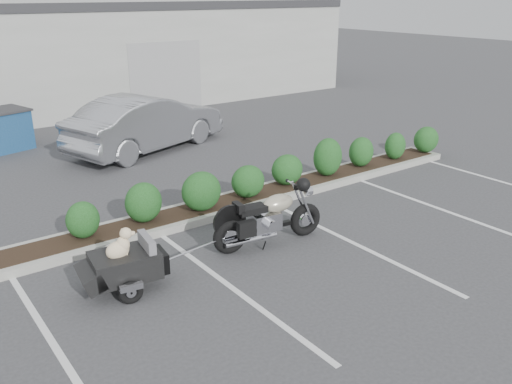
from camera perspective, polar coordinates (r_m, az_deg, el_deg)
ground at (r=9.84m, az=2.67°, el=-5.92°), size 90.00×90.00×0.00m
planter_kerb at (r=11.97m, az=-0.19°, el=-0.58°), size 12.00×1.00×0.15m
building at (r=24.59m, az=-23.67°, el=13.24°), size 26.00×10.00×4.00m
motorcycle at (r=9.77m, az=1.41°, el=-2.80°), size 2.22×0.84×1.28m
pet_trailer at (r=8.57m, az=-13.72°, el=-7.40°), size 1.79×1.01×1.06m
sedan at (r=16.02m, az=-11.45°, el=7.17°), size 5.17×3.15×1.61m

